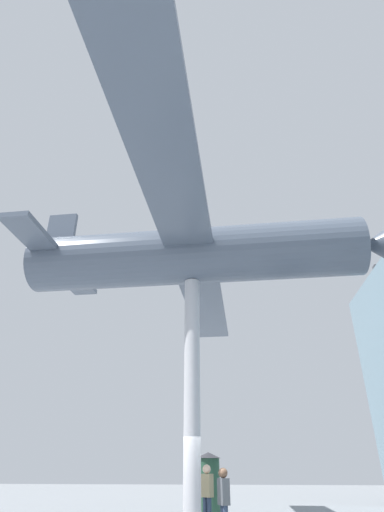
{
  "coord_description": "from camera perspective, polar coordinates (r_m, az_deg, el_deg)",
  "views": [
    {
      "loc": [
        12.47,
        1.22,
        1.72
      ],
      "look_at": [
        0.0,
        0.0,
        8.38
      ],
      "focal_mm": 28.0,
      "sensor_mm": 36.0,
      "label": 1
    }
  ],
  "objects": [
    {
      "name": "visitor_second",
      "position": [
        12.71,
        4.56,
        -31.2
      ],
      "size": [
        0.45,
        0.36,
        1.72
      ],
      "rotation": [
        0.0,
        0.0,
        3.55
      ],
      "color": "#2D3D56",
      "rests_on": "ground_plane"
    },
    {
      "name": "support_pylon_central",
      "position": [
        12.68,
        0.0,
        -19.05
      ],
      "size": [
        0.5,
        0.5,
        7.38
      ],
      "color": "#B7B7BC",
      "rests_on": "ground_plane"
    },
    {
      "name": "suspended_airplane",
      "position": [
        14.16,
        1.21,
        0.11
      ],
      "size": [
        19.46,
        13.34,
        3.15
      ],
      "rotation": [
        0.0,
        0.0,
        -0.03
      ],
      "color": "#4C5666",
      "rests_on": "support_pylon_central"
    },
    {
      "name": "visitor_person",
      "position": [
        15.12,
        2.15,
        -30.48
      ],
      "size": [
        0.42,
        0.45,
        1.81
      ],
      "rotation": [
        0.0,
        0.0,
        0.93
      ],
      "color": "#2D3D56",
      "rests_on": "ground_plane"
    },
    {
      "name": "info_kiosk",
      "position": [
        18.69,
        2.39,
        -29.62
      ],
      "size": [
        1.05,
        1.05,
        2.3
      ],
      "color": "#234733",
      "rests_on": "ground_plane"
    }
  ]
}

